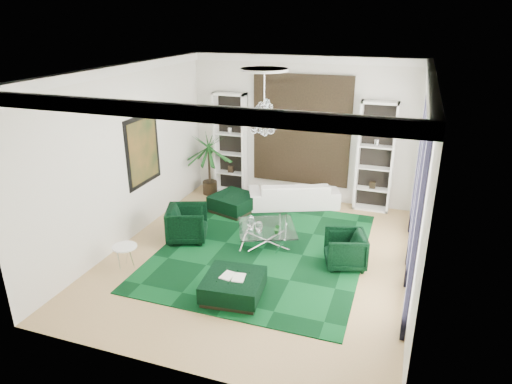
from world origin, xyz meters
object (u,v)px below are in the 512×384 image
at_px(ottoman_front, 233,287).
at_px(ottoman_side, 234,203).
at_px(coffee_table, 267,236).
at_px(side_table, 126,257).
at_px(armchair_right, 345,249).
at_px(sofa, 294,194).
at_px(armchair_left, 187,223).
at_px(palm, 209,156).

bearing_deg(ottoman_front, ottoman_side, 111.52).
relative_size(coffee_table, ottoman_side, 1.21).
relative_size(ottoman_side, side_table, 2.07).
bearing_deg(armchair_right, sofa, -163.12).
distance_m(armchair_left, palm, 2.93).
xyz_separation_m(armchair_right, coffee_table, (-1.75, 0.35, -0.15)).
bearing_deg(ottoman_side, armchair_left, -102.53).
xyz_separation_m(armchair_left, ottoman_front, (1.80, -1.75, -0.19)).
height_order(sofa, armchair_right, armchair_right).
xyz_separation_m(armchair_left, palm, (-0.70, 2.75, 0.71)).
bearing_deg(ottoman_side, coffee_table, -47.05).
height_order(coffee_table, side_table, side_table).
distance_m(sofa, ottoman_front, 4.40).
xyz_separation_m(sofa, armchair_left, (-1.75, -2.65, 0.05)).
relative_size(armchair_left, palm, 0.39).
xyz_separation_m(sofa, ottoman_front, (0.05, -4.40, -0.14)).
xyz_separation_m(armchair_left, ottoman_side, (0.40, 1.80, -0.17)).
height_order(sofa, palm, palm).
height_order(sofa, armchair_left, armchair_left).
relative_size(sofa, ottoman_side, 2.33).
xyz_separation_m(coffee_table, side_table, (-2.35, -1.85, 0.02)).
bearing_deg(coffee_table, palm, 135.59).
relative_size(armchair_left, side_table, 1.79).
relative_size(sofa, coffee_table, 1.92).
height_order(armchair_right, ottoman_front, armchair_right).
bearing_deg(ottoman_front, side_table, 174.05).
xyz_separation_m(ottoman_front, side_table, (-2.40, 0.25, 0.03)).
height_order(ottoman_front, palm, palm).
xyz_separation_m(coffee_table, ottoman_side, (-1.35, 1.45, 0.01)).
xyz_separation_m(armchair_left, coffee_table, (1.75, 0.35, -0.19)).
relative_size(armchair_right, side_table, 1.64).
relative_size(armchair_right, coffee_table, 0.66).
xyz_separation_m(coffee_table, ottoman_front, (0.05, -2.10, -0.00)).
bearing_deg(coffee_table, armchair_left, -168.69).
distance_m(armchair_left, coffee_table, 1.79).
bearing_deg(armchair_left, ottoman_side, -32.86).
bearing_deg(sofa, side_table, 37.27).
height_order(armchair_right, side_table, armchair_right).
height_order(side_table, palm, palm).
xyz_separation_m(ottoman_side, ottoman_front, (1.40, -3.55, -0.02)).
bearing_deg(ottoman_front, palm, 119.05).
distance_m(sofa, ottoman_side, 1.60).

